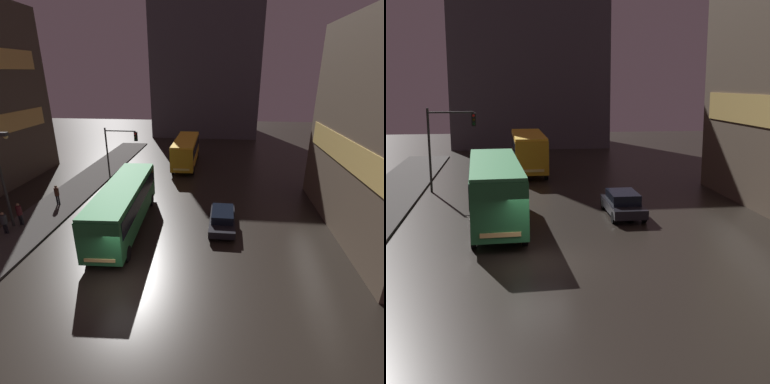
% 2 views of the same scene
% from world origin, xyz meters
% --- Properties ---
extents(ground_plane, '(120.00, 120.00, 0.00)m').
position_xyz_m(ground_plane, '(0.00, 0.00, 0.00)').
color(ground_plane, black).
extents(building_far_backdrop, '(18.07, 12.00, 23.29)m').
position_xyz_m(building_far_backdrop, '(1.64, 45.15, 11.64)').
color(building_far_backdrop, '#423D47').
rests_on(building_far_backdrop, ground).
extents(bus_near, '(3.14, 11.23, 3.40)m').
position_xyz_m(bus_near, '(-1.89, 6.71, 2.09)').
color(bus_near, '#236B38').
rests_on(bus_near, ground).
extents(bus_far, '(2.71, 9.75, 3.31)m').
position_xyz_m(bus_far, '(0.60, 23.19, 2.04)').
color(bus_far, orange).
rests_on(bus_far, ground).
extents(car_taxi, '(1.92, 4.70, 1.38)m').
position_xyz_m(car_taxi, '(5.25, 7.58, 0.72)').
color(car_taxi, black).
rests_on(car_taxi, ground).
extents(traffic_light_main, '(3.28, 0.35, 5.78)m').
position_xyz_m(traffic_light_main, '(-5.29, 15.88, 3.93)').
color(traffic_light_main, '#2D2D2D').
rests_on(traffic_light_main, ground).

